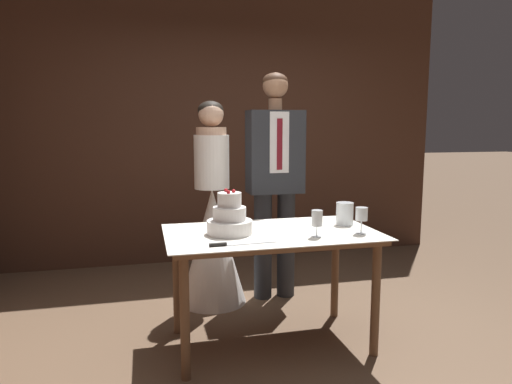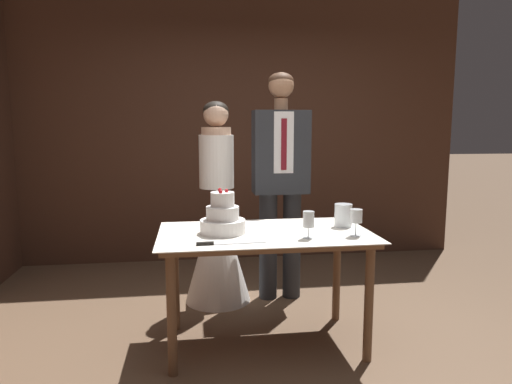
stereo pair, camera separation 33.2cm
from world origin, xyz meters
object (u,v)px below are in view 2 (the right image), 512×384
Objects in this scene: tiered_cake at (223,218)px; cake_knife at (218,243)px; cake_table at (265,246)px; wine_glass_near at (356,217)px; bride at (217,230)px; hurricane_candle at (343,216)px; wine_glass_middle at (308,221)px; groom at (280,174)px.

tiered_cake is 0.30m from cake_knife.
cake_table is 0.61m from wine_glass_near.
bride is (0.06, 1.10, -0.17)m from cake_knife.
wine_glass_near is 1.32m from bride.
hurricane_candle is at bearing -42.19° from bride.
tiered_cake is 1.72× the size of wine_glass_middle.
tiered_cake is at bearing 166.40° from wine_glass_near.
hurricane_candle is at bearing -68.54° from groom.
wine_glass_near is at bearing -92.52° from hurricane_candle.
cake_table is 0.58m from hurricane_candle.
bride reaches higher than wine_glass_near.
groom is at bearing 105.38° from wine_glass_near.
hurricane_candle is at bearing 42.13° from wine_glass_middle.
cake_knife is 1.12m from bride.
tiered_cake reaches higher than wine_glass_near.
groom reaches higher than tiered_cake.
wine_glass_near is 1.01× the size of wine_glass_middle.
groom is at bearing 56.73° from tiered_cake.
bride is at bearing 107.67° from cake_table.
tiered_cake is 0.99m from groom.
groom is (-0.29, 0.74, 0.22)m from hurricane_candle.
cake_knife is (-0.32, -0.28, 0.10)m from cake_table.
cake_knife is (-0.05, -0.29, -0.09)m from tiered_cake.
wine_glass_near is (0.81, -0.20, 0.03)m from tiered_cake.
cake_table is at bearing 139.08° from wine_glass_middle.
wine_glass_middle is (0.23, -0.20, 0.20)m from cake_table.
groom reaches higher than cake_knife.
groom is at bearing 88.43° from wine_glass_middle.
cake_knife reaches higher than cake_table.
tiered_cake is at bearing 77.21° from cake_knife.
wine_glass_middle is at bearing -91.57° from groom.
wine_glass_middle is at bearing -22.65° from tiered_cake.
bride is at bearing 89.31° from tiered_cake.
wine_glass_middle is 0.09× the size of groom.
wine_glass_near is 0.31m from wine_glass_middle.
groom is (0.53, 0.82, 0.19)m from tiered_cake.
tiered_cake is 0.84m from wine_glass_near.
cake_knife is 0.25× the size of bride.
cake_knife is at bearing -174.09° from wine_glass_near.
wine_glass_near is 0.10× the size of bride.
groom is (0.26, 0.82, 0.38)m from cake_table.
groom reaches higher than wine_glass_near.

